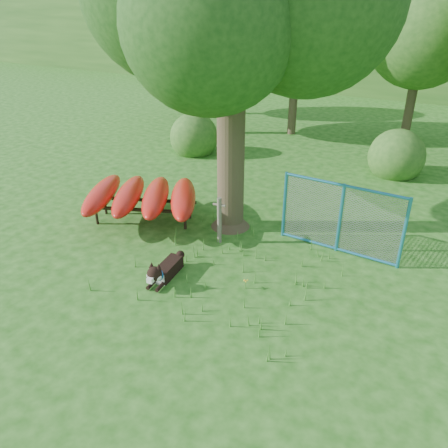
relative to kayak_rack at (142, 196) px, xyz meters
The scene contains 12 objects.
ground 3.42m from the kayak_rack, 36.11° to the right, with size 80.00×80.00×0.00m, color #1A5310.
wooden_post 2.26m from the kayak_rack, ahead, with size 0.31×0.12×1.13m.
kayak_rack is the anchor object (origin of this frame).
husky_dog 2.87m from the kayak_rack, 40.92° to the right, with size 0.46×1.28×0.57m.
fence_section 4.87m from the kayak_rack, 13.41° to the left, with size 2.78×0.14×2.70m.
wildflower_clump 3.95m from the kayak_rack, 18.94° to the right, with size 0.10×0.08×0.21m.
bg_tree_a 9.66m from the kayak_rack, 115.32° to the left, with size 4.40×4.40×6.70m.
bg_tree_c 12.28m from the kayak_rack, 69.15° to the left, with size 4.00×4.00×6.12m.
bg_tree_f 13.06m from the kayak_rack, 119.73° to the left, with size 3.60×3.60×5.55m.
shrub_left 6.03m from the kayak_rack, 112.58° to the left, with size 1.80×1.80×1.80m, color #2C5D1E.
shrub_mid 8.49m from the kayak_rack, 56.23° to the left, with size 1.80×1.80×1.80m, color #2C5D1E.
wooded_hillside 26.27m from the kayak_rack, 84.08° to the left, with size 80.00×12.00×6.00m, color #2C5D1E.
Camera 1 is at (4.39, -5.60, 5.00)m, focal length 35.00 mm.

